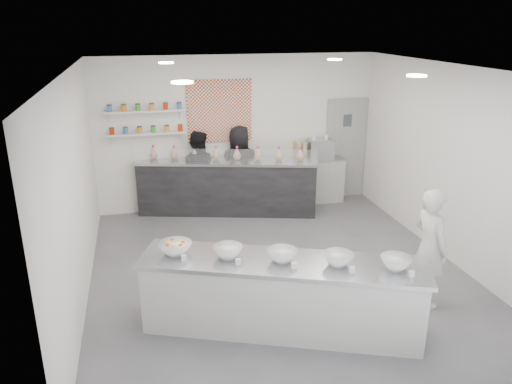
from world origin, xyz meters
TOP-DOWN VIEW (x-y plane):
  - floor at (0.00, 0.00)m, footprint 6.00×6.00m
  - ceiling at (0.00, 0.00)m, footprint 6.00×6.00m
  - back_wall at (0.00, 3.00)m, footprint 5.50×0.00m
  - left_wall at (-2.75, 0.00)m, footprint 0.00×6.00m
  - right_wall at (2.75, 0.00)m, footprint 0.00×6.00m
  - back_door at (2.30, 2.97)m, footprint 0.88×0.04m
  - pattern_panel at (-0.35, 2.98)m, footprint 1.25×0.03m
  - jar_shelf_lower at (-1.75, 2.90)m, footprint 1.45×0.22m
  - jar_shelf_upper at (-1.75, 2.90)m, footprint 1.45×0.22m
  - preserve_jars at (-1.75, 2.88)m, footprint 1.45×0.10m
  - downlight_0 at (-1.40, -1.00)m, footprint 0.24×0.24m
  - downlight_1 at (1.40, -1.00)m, footprint 0.24×0.24m
  - downlight_2 at (-1.40, 1.60)m, footprint 0.24×0.24m
  - downlight_3 at (1.40, 1.60)m, footprint 0.24×0.24m
  - prep_counter at (-0.37, -1.43)m, footprint 3.44×1.99m
  - back_bar at (-0.30, 2.60)m, footprint 3.50×1.54m
  - sneeze_guard at (-0.38, 2.31)m, footprint 3.29×0.93m
  - espresso_ledge at (1.55, 2.78)m, footprint 1.24×0.39m
  - espresso_machine at (1.66, 2.78)m, footprint 0.51×0.35m
  - cup_stacks at (1.25, 2.78)m, footprint 0.28×0.24m
  - prep_bowls at (-0.37, -1.43)m, footprint 2.92×1.53m
  - label_cards at (-0.18, -1.89)m, footprint 2.66×0.04m
  - cookie_bags at (-0.30, 2.60)m, footprint 2.88×0.94m
  - woman_prep at (1.67, -1.29)m, footprint 0.46×0.63m
  - staff_left at (-0.83, 2.85)m, footprint 0.97×0.88m
  - staff_right at (0.01, 2.85)m, footprint 0.87×0.62m

SIDE VIEW (x-z plane):
  - floor at x=0.00m, z-range 0.00..0.00m
  - espresso_ledge at x=1.55m, z-range 0.00..0.92m
  - prep_counter at x=-0.37m, z-range 0.00..0.93m
  - back_bar at x=-0.30m, z-range 0.00..1.07m
  - staff_left at x=-0.83m, z-range 0.00..1.61m
  - woman_prep at x=1.67m, z-range 0.00..1.61m
  - staff_right at x=0.01m, z-range 0.00..1.67m
  - label_cards at x=-0.18m, z-range 0.93..1.00m
  - prep_bowls at x=-0.37m, z-range 0.93..1.07m
  - back_door at x=2.30m, z-range 0.00..2.10m
  - cup_stacks at x=1.25m, z-range 0.92..1.29m
  - espresso_machine at x=1.66m, z-range 0.92..1.31m
  - cookie_bags at x=-0.30m, z-range 1.07..1.34m
  - sneeze_guard at x=-0.38m, z-range 1.07..1.36m
  - back_wall at x=0.00m, z-range -1.25..4.25m
  - left_wall at x=-2.75m, z-range -1.50..4.50m
  - right_wall at x=2.75m, z-range -1.50..4.50m
  - jar_shelf_lower at x=-1.75m, z-range 1.58..1.62m
  - preserve_jars at x=-1.75m, z-range 1.60..2.16m
  - pattern_panel at x=-0.35m, z-range 1.35..2.55m
  - jar_shelf_upper at x=-1.75m, z-range 2.00..2.04m
  - downlight_0 at x=-1.40m, z-range 2.97..2.99m
  - downlight_1 at x=1.40m, z-range 2.97..2.99m
  - downlight_2 at x=-1.40m, z-range 2.97..2.99m
  - downlight_3 at x=1.40m, z-range 2.97..2.99m
  - ceiling at x=0.00m, z-range 3.00..3.00m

